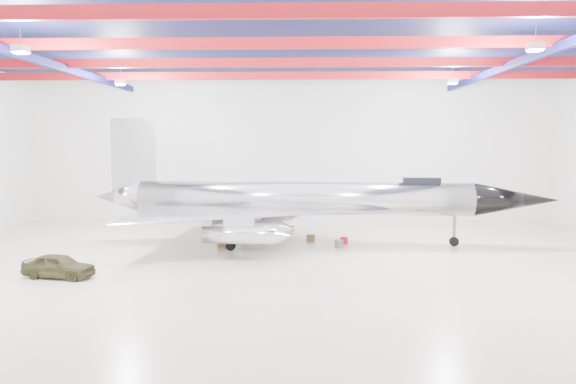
{
  "coord_description": "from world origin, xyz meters",
  "views": [
    {
      "loc": [
        1.17,
        -28.12,
        6.02
      ],
      "look_at": [
        0.29,
        2.0,
        3.38
      ],
      "focal_mm": 35.0,
      "sensor_mm": 36.0,
      "label": 1
    }
  ],
  "objects": [
    {
      "name": "floor",
      "position": [
        0.0,
        0.0,
        0.0
      ],
      "size": [
        40.0,
        40.0,
        0.0
      ],
      "primitive_type": "plane",
      "color": "beige",
      "rests_on": "ground"
    },
    {
      "name": "wall_back",
      "position": [
        0.0,
        15.0,
        5.5
      ],
      "size": [
        40.0,
        0.0,
        40.0
      ],
      "primitive_type": "plane",
      "rotation": [
        1.57,
        0.0,
        0.0
      ],
      "color": "silver",
      "rests_on": "floor"
    },
    {
      "name": "ceiling",
      "position": [
        0.0,
        0.0,
        11.0
      ],
      "size": [
        40.0,
        40.0,
        0.0
      ],
      "primitive_type": "plane",
      "rotation": [
        3.14,
        0.0,
        0.0
      ],
      "color": "#0A0F38",
      "rests_on": "wall_back"
    },
    {
      "name": "ceiling_structure",
      "position": [
        0.0,
        0.0,
        10.32
      ],
      "size": [
        39.5,
        29.5,
        1.08
      ],
      "color": "maroon",
      "rests_on": "ceiling"
    },
    {
      "name": "jet_aircraft",
      "position": [
        1.06,
        5.05,
        2.47
      ],
      "size": [
        27.58,
        16.55,
        7.52
      ],
      "rotation": [
        0.0,
        0.0,
        -0.05
      ],
      "color": "silver",
      "rests_on": "floor"
    },
    {
      "name": "jeep",
      "position": [
        -9.81,
        -3.76,
        0.55
      ],
      "size": [
        3.39,
        1.83,
        1.1
      ],
      "primitive_type": "imported",
      "rotation": [
        0.0,
        0.0,
        1.4
      ],
      "color": "#333219",
      "rests_on": "floor"
    },
    {
      "name": "crate_ply",
      "position": [
        -3.59,
        3.83,
        0.2
      ],
      "size": [
        0.63,
        0.54,
        0.39
      ],
      "primitive_type": "cube",
      "rotation": [
        0.0,
        0.0,
        0.17
      ],
      "color": "olive",
      "rests_on": "floor"
    },
    {
      "name": "toolbox_red",
      "position": [
        -1.56,
        7.79,
        0.16
      ],
      "size": [
        0.49,
        0.4,
        0.33
      ],
      "primitive_type": "cube",
      "rotation": [
        0.0,
        0.0,
        -0.07
      ],
      "color": "maroon",
      "rests_on": "floor"
    },
    {
      "name": "engine_drum",
      "position": [
        3.19,
        3.94,
        0.22
      ],
      "size": [
        0.61,
        0.61,
        0.44
      ],
      "primitive_type": "cylinder",
      "rotation": [
        0.0,
        0.0,
        -0.28
      ],
      "color": "#59595B",
      "rests_on": "floor"
    },
    {
      "name": "parts_bin",
      "position": [
        1.57,
        6.15,
        0.18
      ],
      "size": [
        0.54,
        0.44,
        0.36
      ],
      "primitive_type": "cube",
      "rotation": [
        0.0,
        0.0,
        -0.07
      ],
      "color": "olive",
      "rests_on": "floor"
    },
    {
      "name": "crate_small",
      "position": [
        -4.77,
        8.08,
        0.13
      ],
      "size": [
        0.44,
        0.41,
        0.25
      ],
      "primitive_type": "cube",
      "rotation": [
        0.0,
        0.0,
        -0.41
      ],
      "color": "#59595B",
      "rests_on": "floor"
    },
    {
      "name": "tool_chest",
      "position": [
        3.56,
        5.16,
        0.21
      ],
      "size": [
        0.54,
        0.54,
        0.41
      ],
      "primitive_type": "cylinder",
      "rotation": [
        0.0,
        0.0,
        0.22
      ],
      "color": "maroon",
      "rests_on": "floor"
    },
    {
      "name": "oil_barrel",
      "position": [
        -3.24,
        6.53,
        0.17
      ],
      "size": [
        0.54,
        0.46,
        0.34
      ],
      "primitive_type": "cube",
      "rotation": [
        0.0,
        0.0,
        0.15
      ],
      "color": "olive",
      "rests_on": "floor"
    },
    {
      "name": "spares_box",
      "position": [
        0.28,
        10.03,
        0.18
      ],
      "size": [
        0.49,
        0.49,
        0.36
      ],
      "primitive_type": "cylinder",
      "rotation": [
        0.0,
        0.0,
        -0.25
      ],
      "color": "#59595B",
      "rests_on": "floor"
    }
  ]
}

